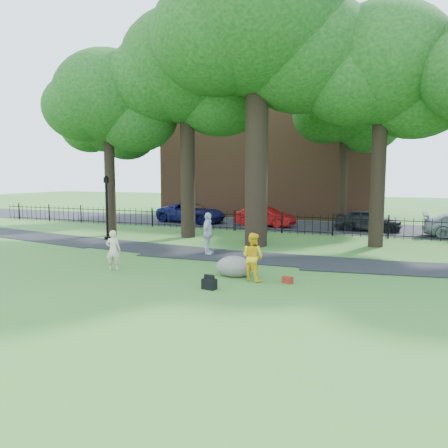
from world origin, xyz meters
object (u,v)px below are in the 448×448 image
at_px(big_tree, 261,33).
at_px(woman, 113,250).
at_px(man, 253,257).
at_px(boulder, 234,265).
at_px(lamppost, 107,208).
at_px(red_sedan, 265,217).

relative_size(big_tree, woman, 9.67).
relative_size(man, boulder, 1.25).
height_order(woman, lamppost, lamppost).
xyz_separation_m(boulder, red_sedan, (-3.25, 14.40, 0.29)).
distance_m(woman, man, 5.29).
height_order(big_tree, man, big_tree).
relative_size(big_tree, boulder, 11.14).
bearing_deg(red_sedan, woman, -177.19).
height_order(big_tree, woman, big_tree).
distance_m(big_tree, boulder, 11.80).
distance_m(boulder, lamppost, 10.75).
xyz_separation_m(man, boulder, (-0.82, 0.44, -0.43)).
bearing_deg(big_tree, red_sedan, 104.81).
xyz_separation_m(woman, man, (5.27, 0.38, 0.06)).
relative_size(big_tree, red_sedan, 3.55).
height_order(big_tree, boulder, big_tree).
bearing_deg(lamppost, boulder, -47.26).
bearing_deg(big_tree, man, -74.05).
bearing_deg(man, woman, 22.49).
bearing_deg(woman, lamppost, -70.44).
distance_m(man, red_sedan, 15.39).
distance_m(big_tree, lamppost, 11.78).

